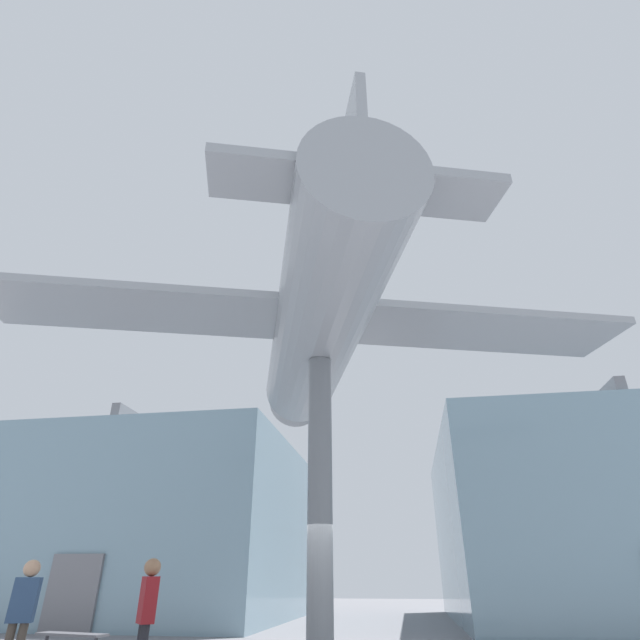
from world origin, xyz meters
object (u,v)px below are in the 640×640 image
Objects in this scene: suspended_airplane at (318,325)px; plaza_bench at (72,636)px; visitor_second at (22,609)px; support_pylon_central at (320,498)px; visitor_person at (147,610)px.

suspended_airplane reaches higher than plaza_bench.
visitor_second is at bearing -176.68° from suspended_airplane.
support_pylon_central is 0.40× the size of suspended_airplane.
suspended_airplane is 8.37× the size of plaza_bench.
visitor_person reaches higher than visitor_second.
suspended_airplane reaches higher than visitor_person.
plaza_bench is at bearing 8.53° from visitor_person.
support_pylon_central is at bearing -5.12° from visitor_second.
plaza_bench is at bearing 166.25° from support_pylon_central.
visitor_person is at bearing -164.20° from suspended_airplane.
suspended_airplane is (-0.08, 0.27, 4.06)m from support_pylon_central.
suspended_airplane is 8.77m from plaza_bench.
plaza_bench is (-0.81, 2.92, -0.65)m from visitor_second.
support_pylon_central is 3.37× the size of plaza_bench.
support_pylon_central is 4.07m from suspended_airplane.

